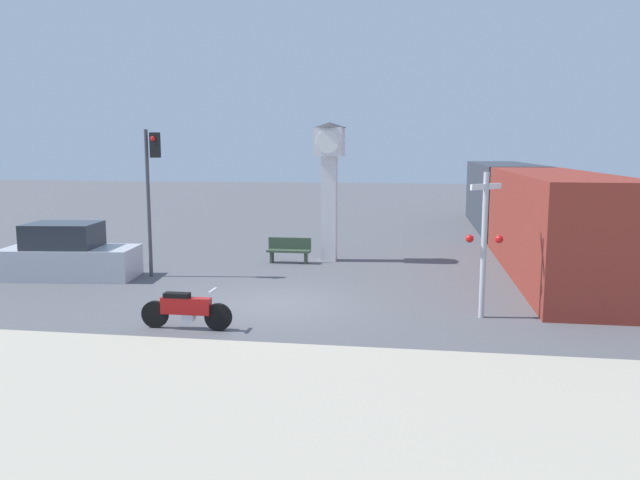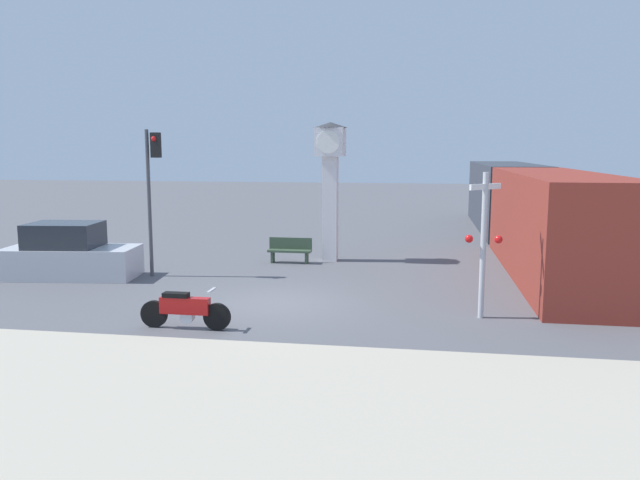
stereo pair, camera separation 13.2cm
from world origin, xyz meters
The scene contains 9 objects.
ground_plane centered at (0.00, 0.00, 0.00)m, with size 120.00×120.00×0.00m, color #56565B.
sidewalk_strip centered at (0.00, -6.66, 0.05)m, with size 36.00×6.00×0.10m.
motorcycle centered at (-1.46, -2.66, 0.47)m, with size 2.19×0.47×0.97m.
clock_tower centered at (0.59, 6.79, 3.39)m, with size 1.25×1.25×5.14m.
freight_train centered at (8.29, 11.47, 1.70)m, with size 2.80×24.59×3.40m.
traffic_light centered at (-4.68, 2.98, 3.27)m, with size 0.50×0.35×4.79m.
railroad_crossing_signal centered at (5.46, -0.57, 1.98)m, with size 0.90×0.82×3.62m.
bench centered at (-0.80, 6.09, 0.49)m, with size 1.60×0.44×0.92m.
parked_car centered at (-7.36, 2.36, 0.75)m, with size 4.38×2.28×1.80m.
Camera 1 is at (3.79, -16.15, 4.19)m, focal length 35.00 mm.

